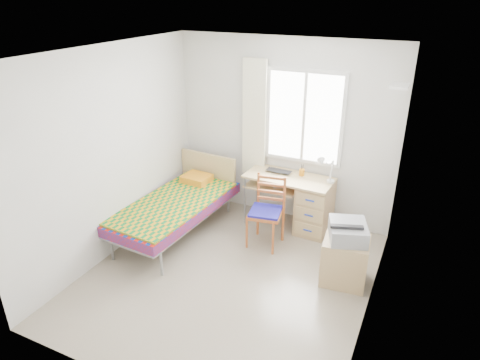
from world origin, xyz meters
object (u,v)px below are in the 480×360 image
at_px(bed, 177,205).
at_px(cabinet, 345,260).
at_px(desk, 310,204).
at_px(chair, 268,207).
at_px(printer, 348,231).

height_order(bed, cabinet, bed).
relative_size(desk, cabinet, 2.22).
relative_size(chair, printer, 1.67).
distance_m(chair, printer, 1.18).
distance_m(bed, printer, 2.37).
distance_m(bed, desk, 1.84).
height_order(chair, cabinet, chair).
height_order(cabinet, printer, printer).
bearing_deg(bed, desk, 30.73).
height_order(chair, printer, chair).
xyz_separation_m(chair, cabinet, (1.13, -0.39, -0.26)).
bearing_deg(chair, cabinet, -29.05).
xyz_separation_m(bed, cabinet, (2.36, -0.13, -0.14)).
bearing_deg(desk, bed, -150.76).
xyz_separation_m(bed, desk, (1.65, 0.82, -0.01)).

